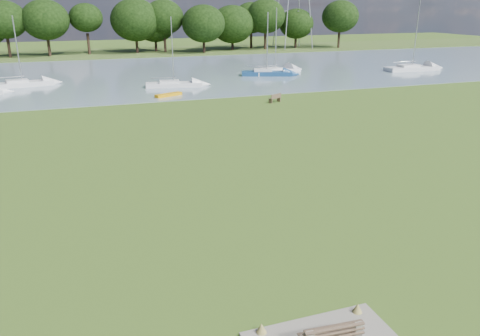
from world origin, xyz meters
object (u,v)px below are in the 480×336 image
object	(u,v)px
sailboat_0	(275,70)
sailboat_2	(266,72)
riverbank_bench	(275,98)
sailboat_7	(173,83)
sailboat_6	(22,82)
sailboat_4	(412,67)
kayak	(169,95)

from	to	relation	value
sailboat_0	sailboat_2	size ratio (longest dim) A/B	1.07
riverbank_bench	sailboat_0	distance (m)	19.93
sailboat_7	sailboat_6	bearing A→B (deg)	169.95
sailboat_0	sailboat_4	size ratio (longest dim) A/B	0.83
sailboat_2	sailboat_4	world-z (taller)	sailboat_4
sailboat_4	sailboat_2	bearing A→B (deg)	175.21
sailboat_2	sailboat_0	bearing A→B (deg)	59.61
riverbank_bench	sailboat_4	bearing A→B (deg)	3.24
sailboat_2	sailboat_7	distance (m)	14.18
sailboat_6	sailboat_7	distance (m)	17.34
sailboat_2	sailboat_7	size ratio (longest dim) A/B	1.05
sailboat_6	sailboat_4	bearing A→B (deg)	-16.73
kayak	sailboat_4	bearing A→B (deg)	-11.64
kayak	sailboat_6	size ratio (longest dim) A/B	0.38
sailboat_0	sailboat_7	world-z (taller)	sailboat_0
sailboat_6	sailboat_2	bearing A→B (deg)	-15.12
riverbank_bench	sailboat_0	world-z (taller)	sailboat_0
riverbank_bench	sailboat_4	xyz separation A→B (m)	(27.28, 14.42, 0.15)
sailboat_7	riverbank_bench	bearing A→B (deg)	-48.53
sailboat_4	sailboat_7	size ratio (longest dim) A/B	1.35
kayak	sailboat_7	xyz separation A→B (m)	(1.66, 5.61, 0.28)
sailboat_2	sailboat_6	bearing A→B (deg)	-163.12
sailboat_4	sailboat_7	xyz separation A→B (m)	(-34.74, -2.42, -0.10)
riverbank_bench	sailboat_0	size ratio (longest dim) A/B	0.17
kayak	sailboat_4	world-z (taller)	sailboat_4
kayak	sailboat_7	distance (m)	5.86
sailboat_0	kayak	bearing A→B (deg)	-163.76
riverbank_bench	sailboat_4	world-z (taller)	sailboat_4
riverbank_bench	sailboat_6	distance (m)	29.74
sailboat_2	sailboat_4	bearing A→B (deg)	13.04
kayak	sailboat_2	bearing A→B (deg)	10.31
kayak	sailboat_0	world-z (taller)	sailboat_0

